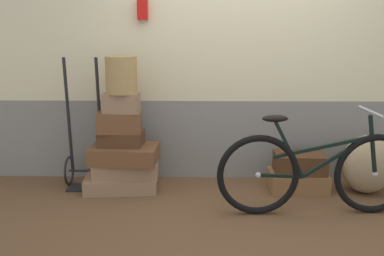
{
  "coord_description": "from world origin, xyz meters",
  "views": [
    {
      "loc": [
        -0.41,
        -3.73,
        1.6
      ],
      "look_at": [
        -0.49,
        0.29,
        0.66
      ],
      "focal_mm": 40.74,
      "sensor_mm": 36.0,
      "label": 1
    }
  ],
  "objects": [
    {
      "name": "suitcase_1",
      "position": [
        -1.15,
        0.4,
        0.22
      ],
      "size": [
        0.66,
        0.42,
        0.15
      ],
      "primitive_type": "cube",
      "rotation": [
        0.0,
        0.0,
        0.07
      ],
      "color": "#937051",
      "rests_on": "suitcase_0"
    },
    {
      "name": "station_building",
      "position": [
        0.01,
        0.85,
        1.36
      ],
      "size": [
        7.3,
        0.74,
        2.7
      ],
      "color": "gray",
      "rests_on": "ground"
    },
    {
      "name": "burlap_sack",
      "position": [
        1.22,
        0.35,
        0.29
      ],
      "size": [
        0.49,
        0.42,
        0.58
      ],
      "primitive_type": "ellipsoid",
      "color": "tan",
      "rests_on": "ground"
    },
    {
      "name": "suitcase_0",
      "position": [
        -1.2,
        0.39,
        0.07
      ],
      "size": [
        0.74,
        0.5,
        0.15
      ],
      "primitive_type": "cube",
      "rotation": [
        0.0,
        0.0,
        0.09
      ],
      "color": "#937051",
      "rests_on": "ground"
    },
    {
      "name": "suitcase_2",
      "position": [
        -1.15,
        0.38,
        0.37
      ],
      "size": [
        0.68,
        0.47,
        0.16
      ],
      "primitive_type": "cube",
      "rotation": [
        0.0,
        0.0,
        -0.07
      ],
      "color": "brown",
      "rests_on": "suitcase_1"
    },
    {
      "name": "ground",
      "position": [
        0.0,
        0.0,
        -0.03
      ],
      "size": [
        9.3,
        5.2,
        0.06
      ],
      "primitive_type": "cube",
      "color": "brown"
    },
    {
      "name": "wicker_basket",
      "position": [
        -1.16,
        0.39,
        1.15
      ],
      "size": [
        0.3,
        0.3,
        0.35
      ],
      "primitive_type": "cylinder",
      "color": "#A8844C",
      "rests_on": "suitcase_5"
    },
    {
      "name": "bicycle",
      "position": [
        0.59,
        -0.16,
        0.38
      ],
      "size": [
        1.73,
        0.46,
        0.92
      ],
      "color": "black",
      "rests_on": "ground"
    },
    {
      "name": "suitcase_5",
      "position": [
        -1.17,
        0.38,
        0.88
      ],
      "size": [
        0.35,
        0.24,
        0.19
      ],
      "primitive_type": "cube",
      "rotation": [
        0.0,
        0.0,
        -0.09
      ],
      "color": "#937051",
      "rests_on": "suitcase_4"
    },
    {
      "name": "suitcase_7",
      "position": [
        0.57,
        0.4,
        0.28
      ],
      "size": [
        0.49,
        0.34,
        0.19
      ],
      "primitive_type": "cube",
      "rotation": [
        0.0,
        0.0,
        -0.01
      ],
      "color": "#4C2D19",
      "rests_on": "suitcase_6"
    },
    {
      "name": "suitcase_4",
      "position": [
        -1.19,
        0.39,
        0.69
      ],
      "size": [
        0.43,
        0.28,
        0.2
      ],
      "primitive_type": "cube",
      "rotation": [
        0.0,
        0.0,
        0.08
      ],
      "color": "brown",
      "rests_on": "suitcase_3"
    },
    {
      "name": "suitcase_3",
      "position": [
        -1.19,
        0.41,
        0.52
      ],
      "size": [
        0.44,
        0.31,
        0.14
      ],
      "primitive_type": "cube",
      "rotation": [
        0.0,
        0.0,
        -0.05
      ],
      "color": "#4C2D19",
      "rests_on": "suitcase_2"
    },
    {
      "name": "luggage_trolley",
      "position": [
        -1.57,
        0.49,
        0.3
      ],
      "size": [
        0.4,
        0.37,
        1.31
      ],
      "color": "black",
      "rests_on": "ground"
    },
    {
      "name": "suitcase_6",
      "position": [
        0.57,
        0.4,
        0.09
      ],
      "size": [
        0.57,
        0.38,
        0.18
      ],
      "primitive_type": "cube",
      "rotation": [
        0.0,
        0.0,
        0.01
      ],
      "color": "olive",
      "rests_on": "ground"
    }
  ]
}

